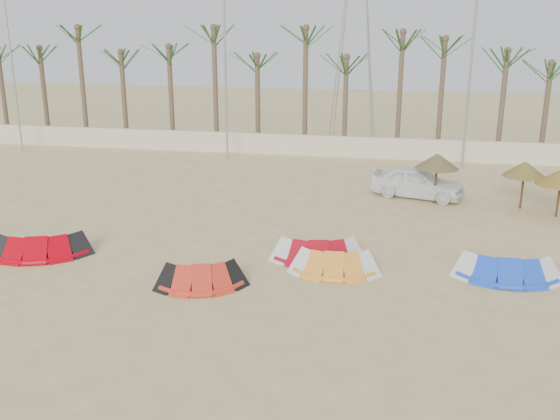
% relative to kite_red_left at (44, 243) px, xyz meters
% --- Properties ---
extents(ground, '(120.00, 120.00, 0.00)m').
position_rel_kite_red_left_xyz_m(ground, '(8.33, -3.13, -0.42)').
color(ground, '#DEC87E').
rests_on(ground, ground).
extents(boundary_wall, '(60.00, 0.30, 1.30)m').
position_rel_kite_red_left_xyz_m(boundary_wall, '(8.33, 18.87, 0.23)').
color(boundary_wall, beige).
rests_on(boundary_wall, ground).
extents(palm_line, '(52.00, 4.00, 7.70)m').
position_rel_kite_red_left_xyz_m(palm_line, '(9.00, 20.37, 6.02)').
color(palm_line, brown).
rests_on(palm_line, ground).
extents(lamp_a, '(1.25, 0.14, 11.00)m').
position_rel_kite_red_left_xyz_m(lamp_a, '(-11.63, 16.87, 5.35)').
color(lamp_a, '#A5A8AD').
rests_on(lamp_a, ground).
extents(lamp_b, '(1.25, 0.14, 11.00)m').
position_rel_kite_red_left_xyz_m(lamp_b, '(2.37, 16.87, 5.35)').
color(lamp_b, '#A5A8AD').
rests_on(lamp_b, ground).
extents(lamp_c, '(1.25, 0.14, 11.00)m').
position_rel_kite_red_left_xyz_m(lamp_c, '(16.37, 16.87, 5.35)').
color(lamp_c, '#A5A8AD').
rests_on(lamp_c, ground).
extents(pylon, '(3.00, 3.00, 14.00)m').
position_rel_kite_red_left_xyz_m(pylon, '(9.33, 24.87, -0.42)').
color(pylon, '#A5A8AD').
rests_on(pylon, ground).
extents(kite_red_left, '(3.89, 2.48, 0.90)m').
position_rel_kite_red_left_xyz_m(kite_red_left, '(0.00, 0.00, 0.00)').
color(kite_red_left, '#C0000E').
rests_on(kite_red_left, ground).
extents(kite_red_mid, '(3.24, 2.27, 0.90)m').
position_rel_kite_red_left_xyz_m(kite_red_mid, '(6.67, -1.57, -0.00)').
color(kite_red_mid, red).
rests_on(kite_red_mid, ground).
extents(kite_red_right, '(3.47, 2.02, 0.90)m').
position_rel_kite_red_left_xyz_m(kite_red_right, '(10.05, 1.47, -0.00)').
color(kite_red_right, '#B20B1A').
rests_on(kite_red_right, ground).
extents(kite_orange, '(3.06, 1.67, 0.90)m').
position_rel_kite_red_left_xyz_m(kite_orange, '(10.75, 0.37, -0.00)').
color(kite_orange, '#FF9C32').
rests_on(kite_orange, ground).
extents(kite_blue, '(3.41, 1.57, 0.90)m').
position_rel_kite_red_left_xyz_m(kite_blue, '(16.44, 0.99, -0.00)').
color(kite_blue, blue).
rests_on(kite_blue, ground).
extents(parasol_left, '(2.02, 2.02, 2.39)m').
position_rel_kite_red_left_xyz_m(parasol_left, '(14.46, 9.44, 1.61)').
color(parasol_left, '#4C331E').
rests_on(parasol_left, ground).
extents(parasol_right, '(1.93, 1.93, 2.21)m').
position_rel_kite_red_left_xyz_m(parasol_right, '(18.30, 9.31, 1.44)').
color(parasol_right, '#4C331E').
rests_on(parasol_right, ground).
extents(car, '(4.75, 2.90, 1.51)m').
position_rel_kite_red_left_xyz_m(car, '(13.66, 10.32, 0.34)').
color(car, white).
rests_on(car, ground).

